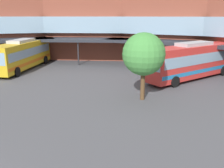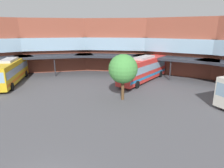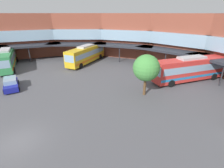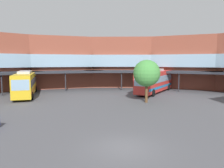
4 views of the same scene
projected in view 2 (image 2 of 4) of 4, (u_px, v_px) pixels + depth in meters
station_building at (104, 52)px, 27.80m from camera, size 74.11×41.75×10.11m
bus_0 at (10, 71)px, 30.65m from camera, size 6.03×12.12×3.82m
bus_4 at (144, 69)px, 31.88m from camera, size 7.90×12.03×4.00m
plaza_tree at (123, 69)px, 23.08m from camera, size 3.41×3.41×5.48m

